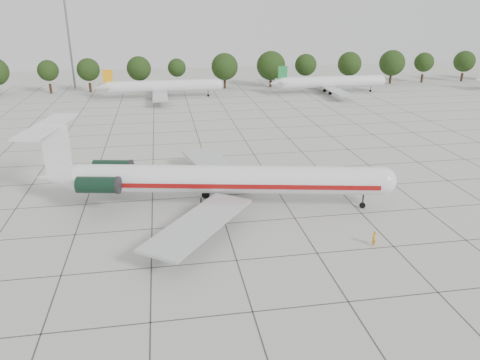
{
  "coord_description": "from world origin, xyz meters",
  "views": [
    {
      "loc": [
        -6.13,
        -46.26,
        23.08
      ],
      "look_at": [
        2.35,
        4.02,
        3.5
      ],
      "focal_mm": 35.0,
      "sensor_mm": 36.0,
      "label": 1
    }
  ],
  "objects_px": {
    "main_airliner": "(208,179)",
    "bg_airliner_d": "(331,82)",
    "floodlight_mast": "(69,36)",
    "ground_crew": "(374,238)",
    "bg_airliner_c": "(163,87)"
  },
  "relations": [
    {
      "from": "main_airliner",
      "to": "bg_airliner_d",
      "type": "xyz_separation_m",
      "value": [
        39.71,
        67.96,
        -0.61
      ]
    },
    {
      "from": "bg_airliner_d",
      "to": "floodlight_mast",
      "type": "xyz_separation_m",
      "value": [
        -68.43,
        19.1,
        11.37
      ]
    },
    {
      "from": "floodlight_mast",
      "to": "bg_airliner_d",
      "type": "bearing_deg",
      "value": -15.59
    },
    {
      "from": "ground_crew",
      "to": "bg_airliner_d",
      "type": "height_order",
      "value": "bg_airliner_d"
    },
    {
      "from": "ground_crew",
      "to": "bg_airliner_d",
      "type": "distance_m",
      "value": 83.95
    },
    {
      "from": "main_airliner",
      "to": "ground_crew",
      "type": "height_order",
      "value": "main_airliner"
    },
    {
      "from": "ground_crew",
      "to": "main_airliner",
      "type": "bearing_deg",
      "value": -79.46
    },
    {
      "from": "main_airliner",
      "to": "bg_airliner_c",
      "type": "height_order",
      "value": "main_airliner"
    },
    {
      "from": "bg_airliner_c",
      "to": "bg_airliner_d",
      "type": "height_order",
      "value": "same"
    },
    {
      "from": "main_airliner",
      "to": "bg_airliner_c",
      "type": "distance_m",
      "value": 68.77
    },
    {
      "from": "ground_crew",
      "to": "floodlight_mast",
      "type": "xyz_separation_m",
      "value": [
        -44.07,
        99.4,
        13.48
      ]
    },
    {
      "from": "bg_airliner_d",
      "to": "bg_airliner_c",
      "type": "bearing_deg",
      "value": 179.13
    },
    {
      "from": "ground_crew",
      "to": "floodlight_mast",
      "type": "bearing_deg",
      "value": -106.73
    },
    {
      "from": "main_airliner",
      "to": "ground_crew",
      "type": "distance_m",
      "value": 19.88
    },
    {
      "from": "bg_airliner_c",
      "to": "floodlight_mast",
      "type": "bearing_deg",
      "value": 142.92
    }
  ]
}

